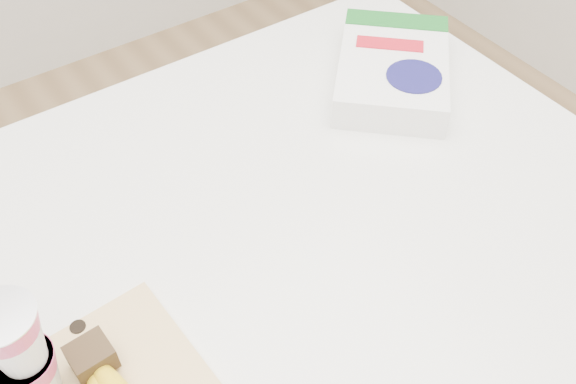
{
  "coord_description": "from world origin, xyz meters",
  "views": [
    {
      "loc": [
        -0.21,
        -0.49,
        1.7
      ],
      "look_at": [
        0.14,
        0.02,
        1.03
      ],
      "focal_mm": 40.0,
      "sensor_mm": 36.0,
      "label": 1
    }
  ],
  "objects": [
    {
      "name": "cereal_box",
      "position": [
        0.46,
        0.16,
        1.02
      ],
      "size": [
        0.32,
        0.33,
        0.06
      ],
      "rotation": [
        0.0,
        0.0,
        -0.76
      ],
      "color": "white",
      "rests_on": "table"
    },
    {
      "name": "yogurt_stack",
      "position": [
        -0.26,
        -0.06,
        1.09
      ],
      "size": [
        0.07,
        0.07,
        0.17
      ],
      "color": "white",
      "rests_on": "cutting_board"
    },
    {
      "name": "room",
      "position": [
        0.0,
        0.0,
        1.35
      ],
      "size": [
        4.0,
        4.0,
        4.0
      ],
      "color": "tan",
      "rests_on": "ground"
    }
  ]
}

